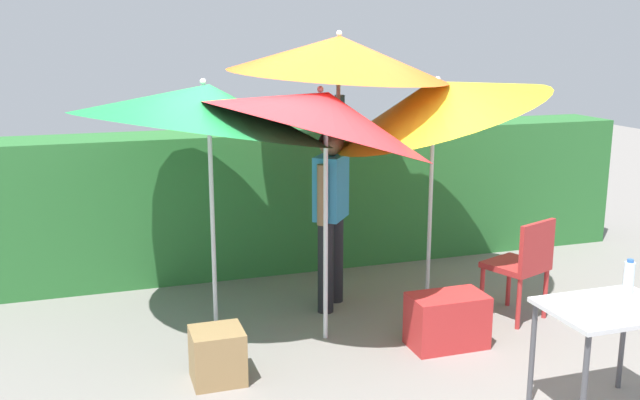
{
  "coord_description": "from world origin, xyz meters",
  "views": [
    {
      "loc": [
        -1.74,
        -5.03,
        2.39
      ],
      "look_at": [
        0.0,
        0.3,
        1.1
      ],
      "focal_mm": 40.25,
      "sensor_mm": 36.0,
      "label": 1
    }
  ],
  "objects_px": {
    "crate_cardboard": "(217,356)",
    "folding_table": "(609,320)",
    "umbrella_navy": "(323,113)",
    "umbrella_yellow": "(339,56)",
    "person_vendor": "(331,206)",
    "cooler_box": "(447,321)",
    "bottle_water": "(629,278)",
    "chair_plastic": "(523,262)",
    "umbrella_orange": "(435,100)",
    "umbrella_rainbow": "(206,107)"
  },
  "relations": [
    {
      "from": "umbrella_navy",
      "to": "folding_table",
      "type": "bearing_deg",
      "value": -52.73
    },
    {
      "from": "umbrella_orange",
      "to": "cooler_box",
      "type": "height_order",
      "value": "umbrella_orange"
    },
    {
      "from": "person_vendor",
      "to": "folding_table",
      "type": "bearing_deg",
      "value": -65.83
    },
    {
      "from": "chair_plastic",
      "to": "folding_table",
      "type": "bearing_deg",
      "value": -104.67
    },
    {
      "from": "umbrella_yellow",
      "to": "crate_cardboard",
      "type": "distance_m",
      "value": 2.71
    },
    {
      "from": "umbrella_yellow",
      "to": "chair_plastic",
      "type": "bearing_deg",
      "value": -33.55
    },
    {
      "from": "umbrella_orange",
      "to": "cooler_box",
      "type": "distance_m",
      "value": 1.89
    },
    {
      "from": "umbrella_rainbow",
      "to": "chair_plastic",
      "type": "xyz_separation_m",
      "value": [
        2.53,
        -0.67,
        -1.33
      ]
    },
    {
      "from": "crate_cardboard",
      "to": "chair_plastic",
      "type": "bearing_deg",
      "value": 6.87
    },
    {
      "from": "chair_plastic",
      "to": "crate_cardboard",
      "type": "distance_m",
      "value": 2.71
    },
    {
      "from": "crate_cardboard",
      "to": "umbrella_navy",
      "type": "bearing_deg",
      "value": 28.4
    },
    {
      "from": "cooler_box",
      "to": "bottle_water",
      "type": "relative_size",
      "value": 2.5
    },
    {
      "from": "person_vendor",
      "to": "cooler_box",
      "type": "xyz_separation_m",
      "value": [
        0.59,
        -1.09,
        -0.72
      ]
    },
    {
      "from": "umbrella_rainbow",
      "to": "crate_cardboard",
      "type": "height_order",
      "value": "umbrella_rainbow"
    },
    {
      "from": "crate_cardboard",
      "to": "folding_table",
      "type": "relative_size",
      "value": 0.48
    },
    {
      "from": "crate_cardboard",
      "to": "bottle_water",
      "type": "distance_m",
      "value": 2.82
    },
    {
      "from": "cooler_box",
      "to": "folding_table",
      "type": "xyz_separation_m",
      "value": [
        0.45,
        -1.25,
        0.44
      ]
    },
    {
      "from": "crate_cardboard",
      "to": "bottle_water",
      "type": "relative_size",
      "value": 1.6
    },
    {
      "from": "umbrella_rainbow",
      "to": "folding_table",
      "type": "relative_size",
      "value": 2.84
    },
    {
      "from": "umbrella_navy",
      "to": "crate_cardboard",
      "type": "relative_size",
      "value": 5.91
    },
    {
      "from": "umbrella_orange",
      "to": "umbrella_navy",
      "type": "height_order",
      "value": "umbrella_orange"
    },
    {
      "from": "person_vendor",
      "to": "umbrella_yellow",
      "type": "bearing_deg",
      "value": 45.39
    },
    {
      "from": "umbrella_rainbow",
      "to": "folding_table",
      "type": "xyz_separation_m",
      "value": [
        2.13,
        -2.21,
        -1.19
      ]
    },
    {
      "from": "cooler_box",
      "to": "umbrella_rainbow",
      "type": "bearing_deg",
      "value": 150.02
    },
    {
      "from": "chair_plastic",
      "to": "bottle_water",
      "type": "relative_size",
      "value": 3.71
    },
    {
      "from": "bottle_water",
      "to": "umbrella_rainbow",
      "type": "bearing_deg",
      "value": 138.89
    },
    {
      "from": "folding_table",
      "to": "umbrella_yellow",
      "type": "bearing_deg",
      "value": 111.22
    },
    {
      "from": "umbrella_orange",
      "to": "chair_plastic",
      "type": "xyz_separation_m",
      "value": [
        0.56,
        -0.61,
        -1.33
      ]
    },
    {
      "from": "folding_table",
      "to": "person_vendor",
      "type": "bearing_deg",
      "value": 114.17
    },
    {
      "from": "umbrella_yellow",
      "to": "umbrella_navy",
      "type": "bearing_deg",
      "value": -118.0
    },
    {
      "from": "umbrella_orange",
      "to": "person_vendor",
      "type": "height_order",
      "value": "umbrella_orange"
    },
    {
      "from": "folding_table",
      "to": "bottle_water",
      "type": "xyz_separation_m",
      "value": [
        0.25,
        0.14,
        0.2
      ]
    },
    {
      "from": "umbrella_orange",
      "to": "crate_cardboard",
      "type": "height_order",
      "value": "umbrella_orange"
    },
    {
      "from": "umbrella_yellow",
      "to": "chair_plastic",
      "type": "height_order",
      "value": "umbrella_yellow"
    },
    {
      "from": "person_vendor",
      "to": "folding_table",
      "type": "distance_m",
      "value": 2.57
    },
    {
      "from": "cooler_box",
      "to": "crate_cardboard",
      "type": "relative_size",
      "value": 1.56
    },
    {
      "from": "person_vendor",
      "to": "chair_plastic",
      "type": "relative_size",
      "value": 2.11
    },
    {
      "from": "umbrella_rainbow",
      "to": "umbrella_orange",
      "type": "bearing_deg",
      "value": -1.63
    },
    {
      "from": "umbrella_yellow",
      "to": "folding_table",
      "type": "xyz_separation_m",
      "value": [
        0.95,
        -2.44,
        -1.57
      ]
    },
    {
      "from": "bottle_water",
      "to": "umbrella_navy",
      "type": "bearing_deg",
      "value": 134.46
    },
    {
      "from": "chair_plastic",
      "to": "umbrella_navy",
      "type": "bearing_deg",
      "value": 173.63
    },
    {
      "from": "umbrella_rainbow",
      "to": "bottle_water",
      "type": "xyz_separation_m",
      "value": [
        2.38,
        -2.07,
        -0.98
      ]
    },
    {
      "from": "crate_cardboard",
      "to": "umbrella_yellow",
      "type": "bearing_deg",
      "value": 42.57
    },
    {
      "from": "cooler_box",
      "to": "bottle_water",
      "type": "height_order",
      "value": "bottle_water"
    },
    {
      "from": "chair_plastic",
      "to": "crate_cardboard",
      "type": "bearing_deg",
      "value": -173.13
    },
    {
      "from": "folding_table",
      "to": "cooler_box",
      "type": "bearing_deg",
      "value": 110.06
    },
    {
      "from": "umbrella_orange",
      "to": "bottle_water",
      "type": "bearing_deg",
      "value": -78.67
    },
    {
      "from": "person_vendor",
      "to": "bottle_water",
      "type": "xyz_separation_m",
      "value": [
        1.29,
        -2.2,
        -0.08
      ]
    },
    {
      "from": "umbrella_yellow",
      "to": "cooler_box",
      "type": "distance_m",
      "value": 2.39
    },
    {
      "from": "umbrella_yellow",
      "to": "bottle_water",
      "type": "bearing_deg",
      "value": -62.58
    }
  ]
}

